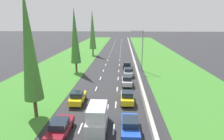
{
  "coord_description": "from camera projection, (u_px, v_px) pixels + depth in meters",
  "views": [
    {
      "loc": [
        2.58,
        -2.48,
        10.88
      ],
      "look_at": [
        0.38,
        35.96,
        0.94
      ],
      "focal_mm": 30.37,
      "sensor_mm": 36.0,
      "label": 1
    }
  ],
  "objects": [
    {
      "name": "ground_plane",
      "position": [
        115.0,
        55.0,
        63.26
      ],
      "size": [
        300.0,
        300.0,
        0.0
      ],
      "primitive_type": "plane",
      "color": "#28282B",
      "rests_on": "ground"
    },
    {
      "name": "grass_verge_left",
      "position": [
        78.0,
        54.0,
        63.95
      ],
      "size": [
        14.0,
        140.0,
        0.04
      ],
      "primitive_type": "cube",
      "color": "#387528",
      "rests_on": "ground"
    },
    {
      "name": "grass_verge_right",
      "position": [
        158.0,
        55.0,
        62.46
      ],
      "size": [
        14.0,
        140.0,
        0.04
      ],
      "primitive_type": "cube",
      "color": "#387528",
      "rests_on": "ground"
    },
    {
      "name": "median_barrier",
      "position": [
        132.0,
        54.0,
        62.83
      ],
      "size": [
        0.44,
        120.0,
        0.85
      ],
      "primitive_type": "cube",
      "color": "#9E9B93",
      "rests_on": "ground"
    },
    {
      "name": "lane_markings",
      "position": [
        115.0,
        55.0,
        63.25
      ],
      "size": [
        3.64,
        116.0,
        0.01
      ],
      "color": "white",
      "rests_on": "ground"
    },
    {
      "name": "blue_sedan_right_lane",
      "position": [
        130.0,
        126.0,
        18.76
      ],
      "size": [
        1.82,
        4.5,
        1.64
      ],
      "color": "#1E47B7",
      "rests_on": "ground"
    },
    {
      "name": "yellow_hatchback_right_lane",
      "position": [
        127.0,
        97.0,
        25.81
      ],
      "size": [
        1.74,
        3.9,
        1.72
      ],
      "color": "yellow",
      "rests_on": "ground"
    },
    {
      "name": "silver_hatchback_right_lane",
      "position": [
        127.0,
        81.0,
        32.89
      ],
      "size": [
        1.74,
        3.9,
        1.72
      ],
      "color": "silver",
      "rests_on": "ground"
    },
    {
      "name": "maroon_sedan_left_lane_second",
      "position": [
        60.0,
        128.0,
        18.43
      ],
      "size": [
        1.82,
        4.5,
        1.64
      ],
      "color": "maroon",
      "rests_on": "ground"
    },
    {
      "name": "silver_hatchback_right_lane_fifth",
      "position": [
        128.0,
        72.0,
        38.51
      ],
      "size": [
        1.74,
        3.9,
        1.72
      ],
      "color": "silver",
      "rests_on": "ground"
    },
    {
      "name": "yellow_hatchback_left_lane",
      "position": [
        78.0,
        97.0,
        25.7
      ],
      "size": [
        1.74,
        3.9,
        1.72
      ],
      "color": "yellow",
      "rests_on": "ground"
    },
    {
      "name": "silver_van_centre_lane",
      "position": [
        98.0,
        118.0,
        19.19
      ],
      "size": [
        1.96,
        4.9,
        2.82
      ],
      "color": "silver",
      "rests_on": "ground"
    },
    {
      "name": "black_sedan_right_lane",
      "position": [
        127.0,
        66.0,
        44.32
      ],
      "size": [
        1.82,
        4.5,
        1.64
      ],
      "color": "black",
      "rests_on": "ground"
    },
    {
      "name": "poplar_tree_nearest",
      "position": [
        29.0,
        46.0,
        20.33
      ],
      "size": [
        2.16,
        2.16,
        14.44
      ],
      "color": "#4C3823",
      "rests_on": "ground"
    },
    {
      "name": "poplar_tree_second",
      "position": [
        75.0,
        36.0,
        39.45
      ],
      "size": [
        2.14,
        2.14,
        13.71
      ],
      "color": "#4C3823",
      "rests_on": "ground"
    },
    {
      "name": "poplar_tree_third",
      "position": [
        92.0,
        30.0,
        59.89
      ],
      "size": [
        2.16,
        2.16,
        14.45
      ],
      "color": "#4C3823",
      "rests_on": "ground"
    },
    {
      "name": "street_light_mast",
      "position": [
        141.0,
        48.0,
        41.47
      ],
      "size": [
        3.2,
        0.28,
        9.0
      ],
      "color": "gray",
      "rests_on": "ground"
    }
  ]
}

